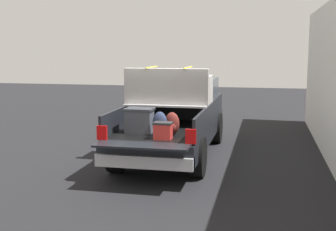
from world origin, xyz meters
name	(u,v)px	position (x,y,z in m)	size (l,w,h in m)	color
ground_plane	(173,155)	(0.00, 0.00, 0.00)	(40.00, 40.00, 0.00)	black
pickup_truck	(176,115)	(0.35, 0.00, 0.97)	(6.05, 2.06, 2.23)	black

